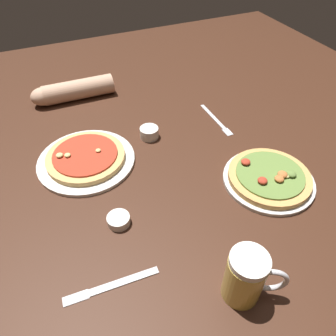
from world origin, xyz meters
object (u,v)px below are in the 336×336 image
at_px(beer_mug_dark, 246,277).
at_px(ramekin_sauce, 119,220).
at_px(pizza_plate_near, 269,178).
at_px(knife_right, 111,285).
at_px(fork_left, 216,120).
at_px(pizza_plate_far, 86,158).
at_px(diner_arm, 71,91).
at_px(ramekin_butter, 149,133).

height_order(beer_mug_dark, ramekin_sauce, beer_mug_dark).
bearing_deg(pizza_plate_near, knife_right, -166.23).
height_order(ramekin_sauce, fork_left, ramekin_sauce).
relative_size(fork_left, knife_right, 0.96).
bearing_deg(fork_left, knife_right, -139.21).
bearing_deg(pizza_plate_far, beer_mug_dark, -69.14).
height_order(pizza_plate_far, diner_arm, diner_arm).
distance_m(pizza_plate_far, knife_right, 0.46).
relative_size(pizza_plate_far, fork_left, 1.45).
bearing_deg(ramekin_butter, pizza_plate_near, -54.34).
height_order(ramekin_butter, knife_right, ramekin_butter).
relative_size(ramekin_butter, diner_arm, 0.20).
xyz_separation_m(pizza_plate_near, pizza_plate_far, (-0.50, 0.32, -0.00)).
height_order(pizza_plate_near, ramekin_sauce, pizza_plate_near).
bearing_deg(fork_left, diner_arm, 141.84).
bearing_deg(ramekin_sauce, diner_arm, 89.05).
bearing_deg(beer_mug_dark, diner_arm, 100.70).
distance_m(beer_mug_dark, knife_right, 0.31).
distance_m(pizza_plate_near, knife_right, 0.57).
height_order(pizza_plate_near, diner_arm, diner_arm).
xyz_separation_m(pizza_plate_far, knife_right, (-0.05, -0.46, -0.01)).
distance_m(beer_mug_dark, ramekin_butter, 0.64).
height_order(pizza_plate_near, knife_right, pizza_plate_near).
bearing_deg(knife_right, fork_left, 40.79).
relative_size(pizza_plate_far, beer_mug_dark, 2.21).
xyz_separation_m(ramekin_sauce, knife_right, (-0.07, -0.17, -0.01)).
relative_size(pizza_plate_near, ramekin_butter, 4.19).
distance_m(ramekin_sauce, fork_left, 0.59).
height_order(beer_mug_dark, ramekin_butter, beer_mug_dark).
relative_size(pizza_plate_near, fork_left, 1.27).
bearing_deg(diner_arm, fork_left, -38.16).
bearing_deg(fork_left, pizza_plate_near, -92.78).
height_order(fork_left, diner_arm, diner_arm).
bearing_deg(beer_mug_dark, pizza_plate_near, 44.44).
relative_size(fork_left, diner_arm, 0.65).
height_order(beer_mug_dark, knife_right, beer_mug_dark).
bearing_deg(ramekin_sauce, fork_left, 32.89).
bearing_deg(pizza_plate_far, ramekin_sauce, -85.22).
bearing_deg(fork_left, pizza_plate_far, -176.29).
bearing_deg(knife_right, pizza_plate_far, 84.01).
xyz_separation_m(fork_left, knife_right, (-0.57, -0.49, 0.00)).
bearing_deg(pizza_plate_far, fork_left, 3.71).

